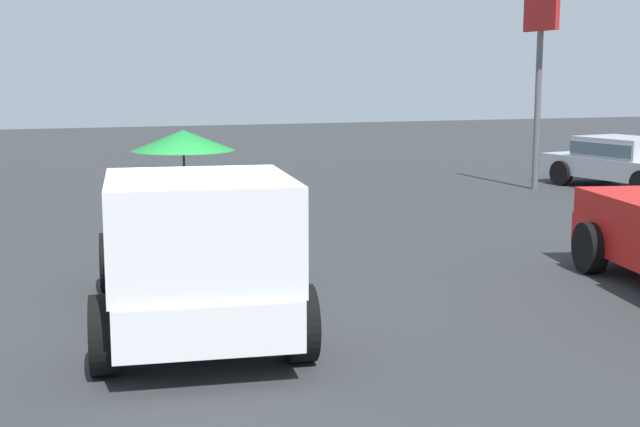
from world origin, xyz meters
TOP-DOWN VIEW (x-y plane):
  - ground_plane at (0.00, 0.00)m, footprint 80.00×80.00m
  - pickup_truck_main at (0.38, -0.05)m, footprint 5.26×2.82m
  - parked_sedan_far at (-8.33, 13.03)m, footprint 4.52×2.48m
  - motel_sign at (-9.09, 10.87)m, footprint 1.40×0.16m

SIDE VIEW (x-z plane):
  - ground_plane at x=0.00m, z-range 0.00..0.00m
  - parked_sedan_far at x=-8.33m, z-range 0.08..1.41m
  - pickup_truck_main at x=0.38m, z-range -0.12..2.07m
  - motel_sign at x=-9.09m, z-range 1.01..5.91m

